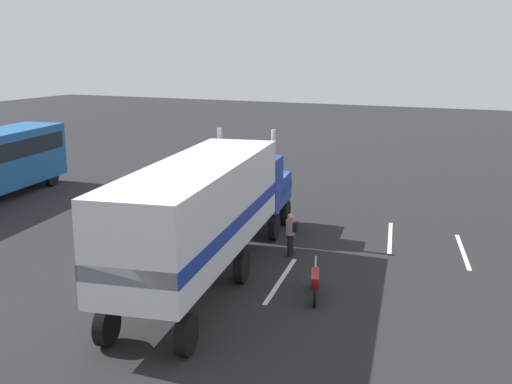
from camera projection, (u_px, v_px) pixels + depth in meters
The scene contains 7 objects.
ground_plane at pixel (250, 229), 27.29m from camera, with size 120.00×120.00×0.00m, color #232326.
lane_stripe_near at pixel (281, 280), 21.27m from camera, with size 4.40×0.16×0.01m, color silver.
lane_stripe_mid at pixel (390, 237), 26.05m from camera, with size 4.40×0.16×0.01m, color silver.
lane_stripe_far at pixel (463, 251), 24.25m from camera, with size 4.40×0.16×0.01m, color silver.
semi_truck at pixel (210, 206), 20.90m from camera, with size 14.38×5.07×4.50m.
person_bystander at pixel (291, 233), 23.55m from camera, with size 0.34×0.45×1.63m.
motorcycle at pixel (315, 282), 19.74m from camera, with size 2.04×0.75×1.12m.
Camera 1 is at (-23.88, -10.89, 7.64)m, focal length 44.50 mm.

